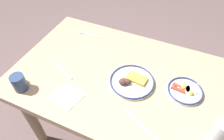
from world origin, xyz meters
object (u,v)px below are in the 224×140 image
(paper_napkin, at_px, (68,96))
(fork_near, at_px, (63,71))
(plate_near_main, at_px, (131,81))
(plate_center_pancakes, at_px, (185,91))
(tea_spoon, at_px, (86,34))
(coffee_mug, at_px, (19,82))
(drinking_glass, at_px, (219,133))
(butter_knife, at_px, (141,124))

(paper_napkin, distance_m, fork_near, 0.20)
(fork_near, bearing_deg, plate_near_main, -168.79)
(plate_center_pancakes, xyz_separation_m, paper_napkin, (0.60, 0.30, -0.01))
(paper_napkin, bearing_deg, plate_near_main, -140.95)
(fork_near, height_order, tea_spoon, tea_spoon)
(plate_near_main, relative_size, tea_spoon, 1.39)
(plate_near_main, xyz_separation_m, plate_center_pancakes, (-0.30, -0.06, -0.00))
(coffee_mug, bearing_deg, tea_spoon, -98.49)
(plate_center_pancakes, relative_size, coffee_mug, 1.95)
(plate_center_pancakes, bearing_deg, plate_near_main, 11.50)
(coffee_mug, height_order, paper_napkin, coffee_mug)
(drinking_glass, bearing_deg, paper_napkin, 5.26)
(plate_center_pancakes, bearing_deg, tea_spoon, -17.74)
(plate_near_main, distance_m, plate_center_pancakes, 0.31)
(plate_near_main, xyz_separation_m, tea_spoon, (0.48, -0.31, -0.01))
(fork_near, distance_m, tea_spoon, 0.40)
(fork_near, height_order, butter_knife, same)
(butter_knife, bearing_deg, fork_near, -14.97)
(drinking_glass, bearing_deg, coffee_mug, 7.06)
(coffee_mug, xyz_separation_m, fork_near, (-0.15, -0.21, -0.05))
(drinking_glass, height_order, butter_knife, drinking_glass)
(coffee_mug, height_order, drinking_glass, drinking_glass)
(plate_center_pancakes, height_order, fork_near, plate_center_pancakes)
(plate_center_pancakes, bearing_deg, fork_near, 11.33)
(plate_near_main, bearing_deg, plate_center_pancakes, -168.50)
(drinking_glass, xyz_separation_m, butter_knife, (0.34, 0.07, -0.06))
(drinking_glass, height_order, paper_napkin, drinking_glass)
(plate_near_main, xyz_separation_m, drinking_glass, (-0.48, 0.17, 0.05))
(tea_spoon, bearing_deg, plate_near_main, 146.96)
(butter_knife, relative_size, tea_spoon, 1.10)
(drinking_glass, distance_m, paper_napkin, 0.78)
(plate_near_main, height_order, coffee_mug, coffee_mug)
(butter_knife, distance_m, tea_spoon, 0.82)
(drinking_glass, xyz_separation_m, tea_spoon, (0.96, -0.48, -0.06))
(drinking_glass, relative_size, paper_napkin, 0.96)
(drinking_glass, height_order, tea_spoon, drinking_glass)
(plate_near_main, bearing_deg, paper_napkin, 39.05)
(paper_napkin, bearing_deg, drinking_glass, -174.74)
(fork_near, bearing_deg, butter_knife, 165.03)
(plate_center_pancakes, relative_size, paper_napkin, 1.34)
(plate_near_main, xyz_separation_m, butter_knife, (-0.14, 0.23, -0.01))
(plate_near_main, bearing_deg, tea_spoon, -33.04)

